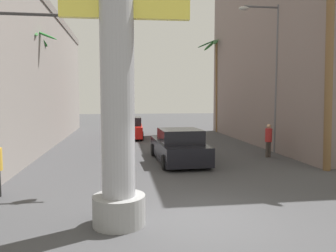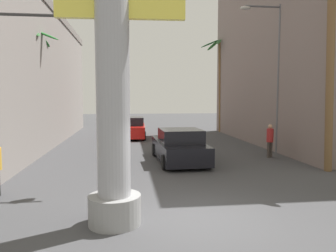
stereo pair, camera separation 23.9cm
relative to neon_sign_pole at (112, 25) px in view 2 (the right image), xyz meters
The scene contains 11 objects.
ground_plane 11.34m from the neon_sign_pole, 78.74° to the left, with size 85.99×85.99×0.00m, color #424244.
building_right 17.40m from the neon_sign_pole, 48.32° to the left, with size 6.38×16.65×12.59m.
neon_sign_pole is the anchor object (origin of this frame).
street_lamp 12.21m from the neon_sign_pole, 48.42° to the left, with size 2.29×0.28×7.89m.
traffic_light_mast 4.52m from the neon_sign_pole, 126.40° to the left, with size 5.46×0.32×5.75m.
car_lead 8.71m from the neon_sign_pole, 69.46° to the left, with size 2.26×4.87×1.56m.
car_far 17.17m from the neon_sign_pole, 87.64° to the left, with size 2.14×4.46×1.56m.
palm_tree_mid_left 11.39m from the neon_sign_pole, 113.31° to the left, with size 2.84×2.69×6.60m.
palm_tree_far_right 21.82m from the neon_sign_pole, 67.42° to the left, with size 3.32×3.25×8.01m.
palm_tree_near_right 9.36m from the neon_sign_pole, 27.53° to the left, with size 2.77×2.77×8.27m.
pedestrian_mid_right 11.35m from the neon_sign_pole, 46.48° to the left, with size 0.46×0.46×1.67m.
Camera 2 is at (-1.72, -7.80, 3.00)m, focal length 35.00 mm.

